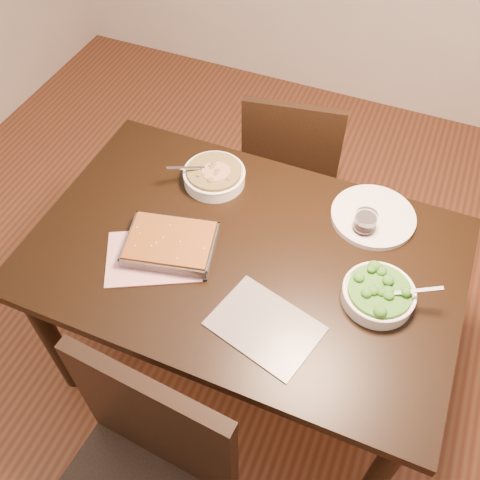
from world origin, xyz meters
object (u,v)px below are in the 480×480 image
Objects in this scene: baking_dish at (171,244)px; chair_far at (292,161)px; table at (244,270)px; broccoli_bowl at (378,294)px; wine_tumbler at (365,223)px; stew_bowl at (214,175)px; dinner_plate at (373,216)px.

baking_dish is 0.89m from chair_far.
table is 4.29× the size of baking_dish.
broccoli_bowl is (0.44, -0.01, 0.13)m from table.
wine_tumbler is at bearing 113.76° from broccoli_bowl.
stew_bowl and broccoli_bowl have the same top height.
broccoli_bowl reaches higher than baking_dish.
chair_far reaches higher than stew_bowl.
wine_tumbler is (0.56, -0.03, 0.02)m from stew_bowl.
table is 16.33× the size of wine_tumbler.
table is 5.68× the size of broccoli_bowl.
chair_far is at bearing 66.56° from baking_dish.
broccoli_bowl reaches higher than table.
table is at bearing -138.79° from dinner_plate.
stew_bowl is 0.69× the size of baking_dish.
chair_far is at bearing 128.49° from wine_tumbler.
dinner_plate is at bearing 105.86° from broccoli_bowl.
broccoli_bowl is at bearing -74.14° from dinner_plate.
chair_far is (-0.52, 0.76, -0.29)m from broccoli_bowl.
baking_dish is at bearing -174.20° from broccoli_bowl.
stew_bowl is at bearing 130.54° from table.
chair_far is at bearing 134.09° from dinner_plate.
broccoli_bowl is 0.96m from chair_far.
broccoli_bowl is 0.27m from wine_tumbler.
broccoli_bowl is 2.88× the size of wine_tumbler.
baking_dish reaches higher than table.
broccoli_bowl is at bearing -7.11° from baking_dish.
chair_far is at bearing 72.66° from stew_bowl.
dinner_plate is at bearing 20.87° from baking_dish.
chair_far is (-0.07, 0.75, -0.17)m from table.
wine_tumbler is at bearing 16.19° from baking_dish.
table is at bearing 178.66° from broccoli_bowl.
baking_dish is 0.37× the size of chair_far.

